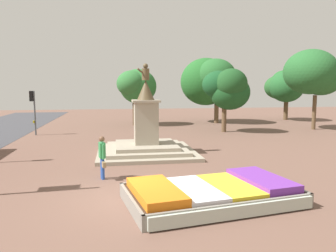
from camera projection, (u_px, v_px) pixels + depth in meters
name	position (u px, v px, depth m)	size (l,w,h in m)	color
ground_plane	(130.00, 197.00, 11.28)	(91.23, 91.23, 0.00)	brown
flower_planter	(212.00, 193.00, 10.71)	(5.96, 4.06, 0.69)	#38281C
statue_monument	(146.00, 139.00, 18.48)	(5.41, 5.41, 5.05)	gray
traffic_light_far_corner	(33.00, 105.00, 25.42)	(0.41, 0.29, 3.46)	#4C5156
pedestrian_with_handbag	(102.00, 155.00, 13.32)	(0.32, 0.72, 1.78)	#264CA5
park_tree_far_left	(136.00, 86.00, 32.13)	(3.92, 4.16, 5.52)	#4C3823
park_tree_behind_statue	(284.00, 86.00, 36.89)	(3.79, 4.87, 5.66)	brown
park_tree_far_right	(209.00, 81.00, 34.39)	(5.43, 6.03, 6.81)	brown
park_tree_street_side	(227.00, 89.00, 27.08)	(3.98, 3.57, 5.25)	brown
park_tree_mid_canopy	(316.00, 74.00, 28.71)	(5.10, 4.86, 7.05)	brown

